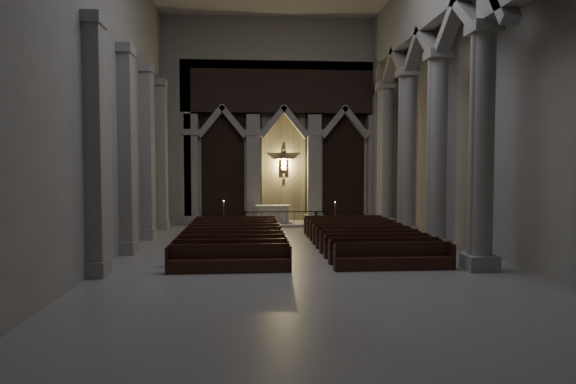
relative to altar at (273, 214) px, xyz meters
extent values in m
plane|color=gray|center=(0.71, -10.59, -0.65)|extent=(24.00, 24.00, 0.00)
cube|color=gray|center=(0.71, 1.41, 5.35)|extent=(14.00, 0.10, 12.00)
cube|color=gray|center=(-6.29, -10.59, 5.35)|extent=(0.10, 24.00, 12.00)
cube|color=gray|center=(7.71, -10.59, 5.35)|extent=(0.10, 24.00, 12.00)
cube|color=gray|center=(-4.69, 0.91, 2.55)|extent=(0.80, 0.50, 6.40)
cube|color=gray|center=(-4.69, 0.91, -0.40)|extent=(1.05, 0.70, 0.50)
cube|color=gray|center=(-4.69, 0.91, 4.70)|extent=(1.00, 0.65, 0.35)
cube|color=gray|center=(-1.09, 0.91, 2.55)|extent=(0.80, 0.50, 6.40)
cube|color=gray|center=(-1.09, 0.91, -0.40)|extent=(1.05, 0.70, 0.50)
cube|color=gray|center=(-1.09, 0.91, 4.70)|extent=(1.00, 0.65, 0.35)
cube|color=gray|center=(2.51, 0.91, 2.55)|extent=(0.80, 0.50, 6.40)
cube|color=gray|center=(2.51, 0.91, -0.40)|extent=(1.05, 0.70, 0.50)
cube|color=gray|center=(2.51, 0.91, 4.70)|extent=(1.00, 0.65, 0.35)
cube|color=gray|center=(6.11, 0.91, 2.55)|extent=(0.80, 0.50, 6.40)
cube|color=gray|center=(6.11, 0.91, -0.40)|extent=(1.05, 0.70, 0.50)
cube|color=gray|center=(6.11, 0.91, 4.70)|extent=(1.00, 0.65, 0.35)
cube|color=black|center=(-2.89, 1.26, 2.85)|extent=(2.60, 0.15, 7.00)
cube|color=#958660|center=(0.71, 1.26, 2.85)|extent=(2.60, 0.15, 7.00)
cube|color=black|center=(4.31, 1.26, 2.85)|extent=(2.60, 0.15, 7.00)
cube|color=black|center=(0.71, 0.91, 7.35)|extent=(12.00, 0.50, 3.00)
cube|color=gray|center=(-5.49, 0.91, 3.85)|extent=(1.60, 0.50, 9.00)
cube|color=gray|center=(6.91, 0.91, 3.85)|extent=(1.60, 0.50, 9.00)
cube|color=gray|center=(0.71, 0.91, 9.85)|extent=(14.00, 0.50, 3.00)
plane|color=#FFDE72|center=(0.71, 1.23, 2.85)|extent=(1.50, 0.00, 1.50)
cube|color=brown|center=(0.71, 1.14, 2.85)|extent=(0.13, 0.08, 1.80)
cube|color=brown|center=(0.71, 1.14, 3.20)|extent=(1.10, 0.08, 0.13)
cube|color=tan|center=(0.71, 1.08, 2.80)|extent=(0.26, 0.10, 0.60)
sphere|color=tan|center=(0.71, 1.08, 3.20)|extent=(0.17, 0.17, 0.17)
cylinder|color=tan|center=(0.45, 1.08, 3.17)|extent=(0.45, 0.08, 0.08)
cylinder|color=tan|center=(0.97, 1.08, 3.17)|extent=(0.45, 0.08, 0.08)
cube|color=gray|center=(6.21, -1.09, -0.40)|extent=(1.00, 1.00, 0.50)
cylinder|color=gray|center=(6.21, -1.09, 3.35)|extent=(0.70, 0.70, 7.50)
cube|color=gray|center=(6.21, -1.09, 7.20)|extent=(0.95, 0.95, 0.35)
cube|color=gray|center=(6.21, -5.09, -0.40)|extent=(1.00, 1.00, 0.50)
cylinder|color=gray|center=(6.21, -5.09, 3.35)|extent=(0.70, 0.70, 7.50)
cube|color=gray|center=(6.21, -5.09, 7.20)|extent=(0.95, 0.95, 0.35)
cube|color=gray|center=(6.21, -9.09, -0.40)|extent=(1.00, 1.00, 0.50)
cylinder|color=gray|center=(6.21, -9.09, 3.35)|extent=(0.70, 0.70, 7.50)
cube|color=gray|center=(6.21, -9.09, 7.20)|extent=(0.95, 0.95, 0.35)
cube|color=gray|center=(6.21, -13.09, -0.40)|extent=(1.00, 1.00, 0.50)
cylinder|color=gray|center=(6.21, -13.09, 3.35)|extent=(0.70, 0.70, 7.50)
cube|color=gray|center=(6.21, -13.09, 7.20)|extent=(0.95, 0.95, 0.35)
cube|color=gray|center=(6.21, 0.81, 3.95)|extent=(0.55, 1.20, 9.20)
cube|color=gray|center=(-6.04, -1.09, -0.40)|extent=(0.60, 1.00, 0.50)
cube|color=gray|center=(-6.04, -1.09, 3.35)|extent=(0.50, 0.80, 7.50)
cube|color=gray|center=(-6.04, -1.09, 7.20)|extent=(0.60, 1.00, 0.35)
cube|color=gray|center=(-6.04, -5.09, -0.40)|extent=(0.60, 1.00, 0.50)
cube|color=gray|center=(-6.04, -5.09, 3.35)|extent=(0.50, 0.80, 7.50)
cube|color=gray|center=(-6.04, -5.09, 7.20)|extent=(0.60, 1.00, 0.35)
cube|color=gray|center=(-6.04, -9.09, -0.40)|extent=(0.60, 1.00, 0.50)
cube|color=gray|center=(-6.04, -9.09, 3.35)|extent=(0.50, 0.80, 7.50)
cube|color=gray|center=(-6.04, -9.09, 7.20)|extent=(0.60, 1.00, 0.35)
cube|color=gray|center=(-6.04, -13.09, -0.40)|extent=(0.60, 1.00, 0.50)
cube|color=gray|center=(-6.04, -13.09, 3.35)|extent=(0.50, 0.80, 7.50)
cube|color=gray|center=(-6.04, -13.09, 7.20)|extent=(0.60, 1.00, 0.35)
cube|color=gray|center=(0.71, 0.01, -0.58)|extent=(8.50, 2.60, 0.15)
cube|color=#BAB3A3|center=(0.00, 0.00, -0.02)|extent=(1.81, 0.70, 0.95)
cube|color=silver|center=(0.00, 0.00, 0.47)|extent=(1.96, 0.78, 0.04)
cube|color=black|center=(0.71, -1.14, 0.22)|extent=(4.58, 0.05, 0.05)
cube|color=black|center=(-1.58, -1.14, -0.19)|extent=(0.09, 0.09, 0.92)
cube|color=black|center=(3.00, -1.14, -0.19)|extent=(0.09, 0.09, 0.92)
cylinder|color=black|center=(-1.12, -1.14, -0.22)|extent=(0.02, 0.02, 0.84)
cylinder|color=black|center=(-0.67, -1.14, -0.22)|extent=(0.02, 0.02, 0.84)
cylinder|color=black|center=(-0.21, -1.14, -0.22)|extent=(0.02, 0.02, 0.84)
cylinder|color=black|center=(0.25, -1.14, -0.22)|extent=(0.02, 0.02, 0.84)
cylinder|color=black|center=(0.71, -1.14, -0.22)|extent=(0.02, 0.02, 0.84)
cylinder|color=black|center=(1.17, -1.14, -0.22)|extent=(0.02, 0.02, 0.84)
cylinder|color=black|center=(1.62, -1.14, -0.22)|extent=(0.02, 0.02, 0.84)
cylinder|color=black|center=(2.08, -1.14, -0.22)|extent=(0.02, 0.02, 0.84)
cylinder|color=black|center=(2.54, -1.14, -0.22)|extent=(0.02, 0.02, 0.84)
cylinder|color=#B77538|center=(-2.75, -0.89, -0.63)|extent=(0.25, 0.25, 0.05)
cylinder|color=#B77538|center=(-2.75, -0.89, -0.02)|extent=(0.04, 0.04, 1.20)
cylinder|color=#B77538|center=(-2.75, -0.89, 0.58)|extent=(0.13, 0.13, 0.02)
cylinder|color=beige|center=(-2.75, -0.89, 0.69)|extent=(0.05, 0.05, 0.21)
sphere|color=#FFBA59|center=(-2.75, -0.89, 0.81)|extent=(0.05, 0.05, 0.05)
cylinder|color=#B77538|center=(3.46, -0.90, -0.63)|extent=(0.24, 0.24, 0.05)
cylinder|color=#B77538|center=(3.46, -0.90, -0.06)|extent=(0.04, 0.04, 1.13)
cylinder|color=#B77538|center=(3.46, -0.90, 0.50)|extent=(0.12, 0.12, 0.02)
cylinder|color=beige|center=(3.46, -0.90, 0.60)|extent=(0.05, 0.05, 0.20)
sphere|color=#FFBA59|center=(3.46, -0.90, 0.72)|extent=(0.04, 0.04, 0.04)
cube|color=black|center=(-1.99, -3.84, -0.44)|extent=(3.94, 0.38, 0.42)
cube|color=black|center=(-1.99, -3.66, 0.01)|extent=(3.94, 0.07, 0.47)
cube|color=black|center=(-3.96, -3.84, -0.23)|extent=(0.06, 0.42, 0.85)
cube|color=black|center=(-0.02, -3.84, -0.23)|extent=(0.06, 0.42, 0.85)
cube|color=black|center=(3.41, -3.84, -0.44)|extent=(3.94, 0.38, 0.42)
cube|color=black|center=(3.41, -3.66, 0.01)|extent=(3.94, 0.07, 0.47)
cube|color=black|center=(1.44, -3.84, -0.23)|extent=(0.06, 0.42, 0.85)
cube|color=black|center=(5.38, -3.84, -0.23)|extent=(0.06, 0.42, 0.85)
cube|color=black|center=(-1.99, -4.97, -0.44)|extent=(3.94, 0.38, 0.42)
cube|color=black|center=(-1.99, -4.79, 0.01)|extent=(3.94, 0.07, 0.47)
cube|color=black|center=(-3.96, -4.97, -0.23)|extent=(0.06, 0.42, 0.85)
cube|color=black|center=(-0.02, -4.97, -0.23)|extent=(0.06, 0.42, 0.85)
cube|color=black|center=(3.41, -4.97, -0.44)|extent=(3.94, 0.38, 0.42)
cube|color=black|center=(3.41, -4.79, 0.01)|extent=(3.94, 0.07, 0.47)
cube|color=black|center=(1.44, -4.97, -0.23)|extent=(0.06, 0.42, 0.85)
cube|color=black|center=(5.38, -4.97, -0.23)|extent=(0.06, 0.42, 0.85)
cube|color=black|center=(-1.99, -6.10, -0.44)|extent=(3.94, 0.38, 0.42)
cube|color=black|center=(-1.99, -5.93, 0.01)|extent=(3.94, 0.07, 0.47)
cube|color=black|center=(-3.96, -6.10, -0.23)|extent=(0.06, 0.42, 0.85)
cube|color=black|center=(-0.02, -6.10, -0.23)|extent=(0.06, 0.42, 0.85)
cube|color=black|center=(3.41, -6.10, -0.44)|extent=(3.94, 0.38, 0.42)
cube|color=black|center=(3.41, -5.93, 0.01)|extent=(3.94, 0.07, 0.47)
cube|color=black|center=(1.44, -6.10, -0.23)|extent=(0.06, 0.42, 0.85)
cube|color=black|center=(5.38, -6.10, -0.23)|extent=(0.06, 0.42, 0.85)
cube|color=black|center=(-1.99, -7.24, -0.44)|extent=(3.94, 0.38, 0.42)
cube|color=black|center=(-1.99, -7.06, 0.01)|extent=(3.94, 0.07, 0.47)
cube|color=black|center=(-3.96, -7.24, -0.23)|extent=(0.06, 0.42, 0.85)
cube|color=black|center=(-0.02, -7.24, -0.23)|extent=(0.06, 0.42, 0.85)
cube|color=black|center=(3.41, -7.24, -0.44)|extent=(3.94, 0.38, 0.42)
cube|color=black|center=(3.41, -7.06, 0.01)|extent=(3.94, 0.07, 0.47)
cube|color=black|center=(1.44, -7.24, -0.23)|extent=(0.06, 0.42, 0.85)
cube|color=black|center=(5.38, -7.24, -0.23)|extent=(0.06, 0.42, 0.85)
cube|color=black|center=(-1.99, -8.37, -0.44)|extent=(3.94, 0.38, 0.42)
cube|color=black|center=(-1.99, -8.20, 0.01)|extent=(3.94, 0.07, 0.47)
cube|color=black|center=(-3.96, -8.37, -0.23)|extent=(0.06, 0.42, 0.85)
cube|color=black|center=(-0.02, -8.37, -0.23)|extent=(0.06, 0.42, 0.85)
cube|color=black|center=(3.41, -8.37, -0.44)|extent=(3.94, 0.38, 0.42)
cube|color=black|center=(3.41, -8.20, 0.01)|extent=(3.94, 0.07, 0.47)
cube|color=black|center=(1.44, -8.37, -0.23)|extent=(0.06, 0.42, 0.85)
cube|color=black|center=(5.38, -8.37, -0.23)|extent=(0.06, 0.42, 0.85)
cube|color=black|center=(-1.99, -9.51, -0.44)|extent=(3.94, 0.38, 0.42)
cube|color=black|center=(-1.99, -9.33, 0.01)|extent=(3.94, 0.07, 0.47)
cube|color=black|center=(-3.96, -9.51, -0.23)|extent=(0.06, 0.42, 0.85)
cube|color=black|center=(-0.02, -9.51, -0.23)|extent=(0.06, 0.42, 0.85)
cube|color=black|center=(3.41, -9.51, -0.44)|extent=(3.94, 0.38, 0.42)
cube|color=black|center=(3.41, -9.33, 0.01)|extent=(3.94, 0.07, 0.47)
cube|color=black|center=(1.44, -9.51, -0.23)|extent=(0.06, 0.42, 0.85)
cube|color=black|center=(5.38, -9.51, -0.23)|extent=(0.06, 0.42, 0.85)
cube|color=black|center=(-1.99, -10.64, -0.44)|extent=(3.94, 0.38, 0.42)
cube|color=black|center=(-1.99, -10.46, 0.01)|extent=(3.94, 0.07, 0.47)
cube|color=black|center=(-3.96, -10.64, -0.23)|extent=(0.06, 0.42, 0.85)
cube|color=black|center=(-0.02, -10.64, -0.23)|extent=(0.06, 0.42, 0.85)
cube|color=black|center=(3.41, -10.64, -0.44)|extent=(3.94, 0.38, 0.42)
cube|color=black|center=(3.41, -10.46, 0.01)|extent=(3.94, 0.07, 0.47)
cube|color=black|center=(1.44, -10.64, -0.23)|extent=(0.06, 0.42, 0.85)
cube|color=black|center=(5.38, -10.64, -0.23)|extent=(0.06, 0.42, 0.85)
cube|color=black|center=(-1.99, -11.78, -0.44)|extent=(3.94, 0.38, 0.42)
cube|color=black|center=(-1.99, -11.60, 0.01)|extent=(3.94, 0.07, 0.47)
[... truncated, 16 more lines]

